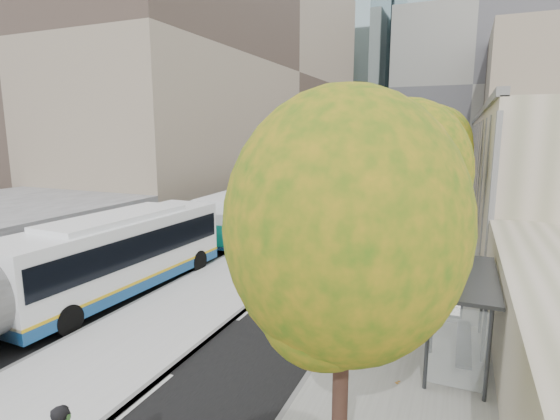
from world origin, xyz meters
The scene contains 13 objects.
bus_platform centered at (-3.88, 35.00, 0.07)m, with size 4.25×150.00×0.15m, color silver.
sidewalk centered at (4.12, 35.00, 0.04)m, with size 4.75×150.00×0.08m, color gray.
building_tan centered at (15.50, 64.00, 4.00)m, with size 18.00×92.00×8.00m, color #A39F81.
building_midrise centered at (-22.50, 41.00, 12.50)m, with size 24.00×46.00×25.00m, color gray.
building_far_block centered at (6.00, 96.00, 15.00)m, with size 30.00×18.00×30.00m, color gray.
bus_shelter centered at (5.69, 10.96, 2.19)m, with size 1.90×4.40×2.53m.
tree_b centered at (3.60, 5.00, 5.04)m, with size 4.00×4.00×6.97m.
tree_c centered at (3.60, 13.00, 5.25)m, with size 4.20×4.20×7.28m.
tree_d centered at (3.60, 22.00, 5.47)m, with size 4.40×4.40×7.60m.
tree_e centered at (3.60, 31.00, 5.69)m, with size 4.60×4.60×7.92m.
bus_near centered at (-7.50, 7.23, 1.69)m, with size 3.41×18.69×3.10m.
bus_far centered at (-7.15, 26.44, 1.62)m, with size 3.55×17.94×2.97m.
distant_car centered at (-7.95, 50.62, 0.71)m, with size 1.68×4.16×1.42m, color white.
Camera 1 is at (5.32, -1.87, 6.59)m, focal length 28.00 mm.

